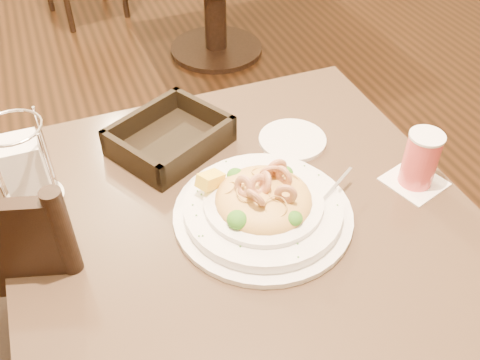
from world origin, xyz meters
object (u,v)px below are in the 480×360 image
object	(u,v)px
drink_glass	(420,160)
bread_basket	(170,139)
main_table	(243,288)
napkin_caddy	(25,169)
side_plate	(292,140)
dining_chair_near	(24,296)
butter_ramekin	(32,248)
pasta_bowl	(263,205)

from	to	relation	value
drink_glass	bread_basket	world-z (taller)	drink_glass
main_table	bread_basket	xyz separation A→B (m)	(-0.08, 0.26, 0.26)
napkin_caddy	side_plate	bearing A→B (deg)	-1.73
side_plate	dining_chair_near	bearing A→B (deg)	-178.54
butter_ramekin	drink_glass	bearing A→B (deg)	-6.20
bread_basket	napkin_caddy	xyz separation A→B (m)	(-0.30, -0.06, 0.06)
dining_chair_near	napkin_caddy	bearing A→B (deg)	-142.99
dining_chair_near	pasta_bowl	xyz separation A→B (m)	(0.50, -0.18, 0.28)
dining_chair_near	butter_ramekin	size ratio (longest dim) A/B	11.32
main_table	pasta_bowl	xyz separation A→B (m)	(0.03, -0.01, 0.27)
bread_basket	dining_chair_near	bearing A→B (deg)	-166.13
dining_chair_near	side_plate	xyz separation A→B (m)	(0.66, 0.02, 0.25)
pasta_bowl	bread_basket	bearing A→B (deg)	111.55
main_table	dining_chair_near	world-z (taller)	dining_chair_near
main_table	drink_glass	world-z (taller)	drink_glass
dining_chair_near	napkin_caddy	world-z (taller)	dining_chair_near
drink_glass	side_plate	bearing A→B (deg)	129.55
main_table	pasta_bowl	world-z (taller)	pasta_bowl
main_table	butter_ramekin	world-z (taller)	butter_ramekin
dining_chair_near	bread_basket	world-z (taller)	dining_chair_near
pasta_bowl	butter_ramekin	bearing A→B (deg)	171.90
dining_chair_near	butter_ramekin	world-z (taller)	dining_chair_near
dining_chair_near	bread_basket	bearing A→B (deg)	-150.04
drink_glass	bread_basket	distance (m)	0.54
dining_chair_near	drink_glass	bearing A→B (deg)	-177.42
drink_glass	pasta_bowl	bearing A→B (deg)	176.23
napkin_caddy	butter_ramekin	xyz separation A→B (m)	(-0.02, -0.15, -0.06)
main_table	side_plate	world-z (taller)	side_plate
drink_glass	bread_basket	size ratio (longest dim) A/B	0.46
dining_chair_near	bread_basket	distance (m)	0.49
main_table	bread_basket	world-z (taller)	bread_basket
bread_basket	side_plate	size ratio (longest dim) A/B	1.93
dining_chair_near	side_plate	distance (m)	0.71
pasta_bowl	side_plate	bearing A→B (deg)	51.22
bread_basket	butter_ramekin	size ratio (longest dim) A/B	3.66
napkin_caddy	dining_chair_near	bearing A→B (deg)	-159.08
main_table	dining_chair_near	xyz separation A→B (m)	(-0.47, 0.17, -0.01)
bread_basket	napkin_caddy	bearing A→B (deg)	-168.28
main_table	dining_chair_near	size ratio (longest dim) A/B	0.97
main_table	bread_basket	distance (m)	0.38
drink_glass	dining_chair_near	bearing A→B (deg)	166.49
napkin_caddy	butter_ramekin	distance (m)	0.17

